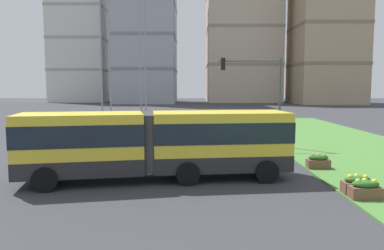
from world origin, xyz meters
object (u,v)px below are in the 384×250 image
apartment_tower_west (79,27)px  apartment_tower_eastcentre (325,9)px  car_black_sedan (98,133)px  flower_planter_3 (363,189)px  apartment_tower_westcentre (144,24)px  apartment_tower_centre (241,14)px  articulated_bus (156,143)px  traffic_light_far_right (258,86)px  flower_planter_5 (316,161)px  flower_planter_4 (355,184)px

apartment_tower_west → apartment_tower_eastcentre: size_ratio=0.91×
car_black_sedan → apartment_tower_eastcentre: (39.48, 64.93, 21.99)m
flower_planter_3 → apartment_tower_west: apartment_tower_west is taller
apartment_tower_westcentre → apartment_tower_eastcentre: apartment_tower_eastcentre is taller
apartment_tower_west → apartment_tower_centre: size_ratio=0.87×
articulated_bus → traffic_light_far_right: (6.05, 8.67, 2.51)m
flower_planter_3 → flower_planter_5: (0.00, 5.05, 0.00)m
flower_planter_4 → traffic_light_far_right: 11.83m
flower_planter_3 → apartment_tower_west: bearing=112.0°
flower_planter_3 → apartment_tower_eastcentre: bearing=71.4°
articulated_bus → car_black_sedan: (-5.21, 10.76, -0.90)m
apartment_tower_eastcentre → apartment_tower_centre: bearing=152.4°
traffic_light_far_right → apartment_tower_westcentre: apartment_tower_westcentre is taller
flower_planter_4 → apartment_tower_centre: bearing=85.3°
flower_planter_4 → flower_planter_5: same height
flower_planter_5 → apartment_tower_eastcentre: bearing=70.3°
articulated_bus → apartment_tower_west: 95.21m
apartment_tower_centre → apartment_tower_eastcentre: 21.67m
traffic_light_far_right → apartment_tower_centre: bearing=83.3°
flower_planter_4 → apartment_tower_eastcentre: (26.44, 78.10, 22.32)m
traffic_light_far_right → apartment_tower_westcentre: (-16.17, 71.69, 15.89)m
articulated_bus → apartment_tower_west: size_ratio=0.29×
apartment_tower_westcentre → apartment_tower_eastcentre: (44.39, -4.67, 2.69)m
flower_planter_5 → apartment_tower_west: bearing=113.1°
flower_planter_3 → articulated_bus: bearing=158.6°
flower_planter_4 → apartment_tower_westcentre: bearing=102.2°
apartment_tower_west → apartment_tower_centre: (44.25, -2.91, 2.95)m
flower_planter_4 → apartment_tower_centre: 91.40m
flower_planter_3 → apartment_tower_centre: apartment_tower_centre is taller
flower_planter_5 → apartment_tower_west: size_ratio=0.03×
flower_planter_5 → traffic_light_far_right: 7.87m
articulated_bus → traffic_light_far_right: traffic_light_far_right is taller
flower_planter_4 → apartment_tower_centre: (7.25, 88.12, 23.15)m
articulated_bus → car_black_sedan: 11.99m
flower_planter_5 → apartment_tower_centre: (7.25, 83.73, 23.15)m
car_black_sedan → apartment_tower_west: apartment_tower_west is taller
flower_planter_5 → flower_planter_3: bearing=-90.0°
flower_planter_3 → flower_planter_5: bearing=90.0°
apartment_tower_west → flower_planter_4: bearing=-67.9°
articulated_bus → flower_planter_4: size_ratio=10.96×
car_black_sedan → apartment_tower_centre: bearing=74.9°
apartment_tower_eastcentre → apartment_tower_westcentre: bearing=174.0°
flower_planter_4 → apartment_tower_eastcentre: apartment_tower_eastcentre is taller
articulated_bus → apartment_tower_centre: (15.08, 85.71, 21.92)m
flower_planter_3 → apartment_tower_westcentre: size_ratio=0.03×
apartment_tower_west → apartment_tower_westcentre: (19.05, -8.25, -0.57)m
car_black_sedan → flower_planter_3: bearing=-46.7°
car_black_sedan → flower_planter_5: bearing=-34.0°
apartment_tower_westcentre → traffic_light_far_right: bearing=-77.3°
flower_planter_5 → apartment_tower_eastcentre: size_ratio=0.02×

